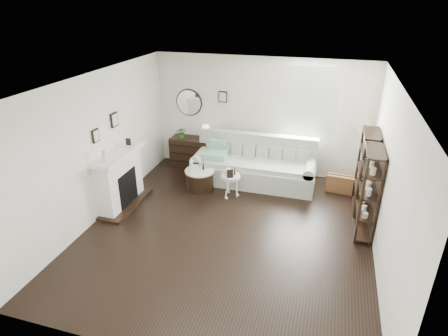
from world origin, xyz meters
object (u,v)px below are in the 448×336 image
(drum_table, at_px, (200,179))
(pedestal_table, at_px, (231,177))
(sofa, at_px, (254,167))
(dresser, at_px, (194,153))

(drum_table, xyz_separation_m, pedestal_table, (0.74, -0.15, 0.23))
(sofa, xyz_separation_m, drum_table, (-1.06, -0.68, -0.13))
(drum_table, bearing_deg, dresser, 116.51)
(sofa, height_order, drum_table, sofa)
(sofa, bearing_deg, dresser, 166.43)
(dresser, relative_size, pedestal_table, 2.24)
(pedestal_table, bearing_deg, sofa, 68.73)
(dresser, relative_size, drum_table, 1.74)
(drum_table, height_order, pedestal_table, pedestal_table)
(dresser, distance_m, pedestal_table, 1.76)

